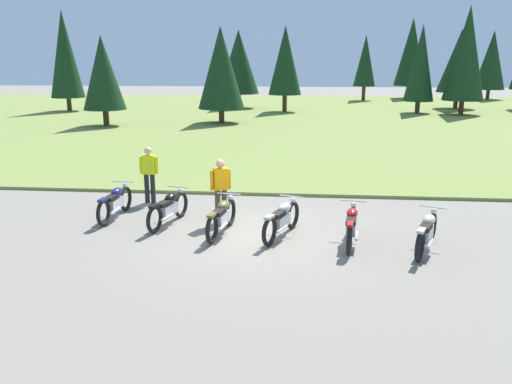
{
  "coord_description": "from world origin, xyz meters",
  "views": [
    {
      "loc": [
        1.19,
        -11.86,
        4.13
      ],
      "look_at": [
        0.0,
        0.6,
        0.9
      ],
      "focal_mm": 36.11,
      "sensor_mm": 36.0,
      "label": 1
    }
  ],
  "objects_px": {
    "motorcycle_olive": "(222,217)",
    "motorcycle_navy": "(115,202)",
    "motorcycle_red": "(351,225)",
    "motorcycle_cream": "(427,232)",
    "motorcycle_black": "(168,208)",
    "rider_with_back_turned": "(149,172)",
    "rider_near_row_end": "(221,187)",
    "motorcycle_silver": "(282,219)"
  },
  "relations": [
    {
      "from": "motorcycle_cream",
      "to": "rider_near_row_end",
      "type": "xyz_separation_m",
      "value": [
        -4.86,
        1.65,
        0.51
      ]
    },
    {
      "from": "motorcycle_silver",
      "to": "rider_with_back_turned",
      "type": "xyz_separation_m",
      "value": [
        -4.03,
        2.64,
        0.51
      ]
    },
    {
      "from": "motorcycle_black",
      "to": "motorcycle_cream",
      "type": "bearing_deg",
      "value": -11.97
    },
    {
      "from": "motorcycle_navy",
      "to": "motorcycle_olive",
      "type": "relative_size",
      "value": 1.01
    },
    {
      "from": "motorcycle_olive",
      "to": "motorcycle_black",
      "type": "bearing_deg",
      "value": 158.21
    },
    {
      "from": "rider_near_row_end",
      "to": "rider_with_back_turned",
      "type": "xyz_separation_m",
      "value": [
        -2.4,
        1.65,
        0.0
      ]
    },
    {
      "from": "motorcycle_navy",
      "to": "rider_near_row_end",
      "type": "xyz_separation_m",
      "value": [
        2.88,
        -0.1,
        0.51
      ]
    },
    {
      "from": "motorcycle_silver",
      "to": "motorcycle_red",
      "type": "xyz_separation_m",
      "value": [
        1.61,
        -0.32,
        0.0
      ]
    },
    {
      "from": "motorcycle_silver",
      "to": "rider_with_back_turned",
      "type": "height_order",
      "value": "rider_with_back_turned"
    },
    {
      "from": "motorcycle_navy",
      "to": "motorcycle_cream",
      "type": "distance_m",
      "value": 7.94
    },
    {
      "from": "motorcycle_olive",
      "to": "motorcycle_red",
      "type": "distance_m",
      "value": 3.1
    },
    {
      "from": "motorcycle_black",
      "to": "motorcycle_olive",
      "type": "bearing_deg",
      "value": -21.79
    },
    {
      "from": "motorcycle_olive",
      "to": "motorcycle_silver",
      "type": "distance_m",
      "value": 1.47
    },
    {
      "from": "rider_near_row_end",
      "to": "rider_with_back_turned",
      "type": "distance_m",
      "value": 2.91
    },
    {
      "from": "motorcycle_navy",
      "to": "rider_near_row_end",
      "type": "bearing_deg",
      "value": -1.9
    },
    {
      "from": "motorcycle_cream",
      "to": "rider_with_back_turned",
      "type": "relative_size",
      "value": 1.18
    },
    {
      "from": "motorcycle_black",
      "to": "motorcycle_olive",
      "type": "xyz_separation_m",
      "value": [
        1.48,
        -0.59,
        0.0
      ]
    },
    {
      "from": "motorcycle_navy",
      "to": "motorcycle_black",
      "type": "relative_size",
      "value": 1.02
    },
    {
      "from": "rider_with_back_turned",
      "to": "motorcycle_cream",
      "type": "bearing_deg",
      "value": -24.44
    },
    {
      "from": "motorcycle_silver",
      "to": "motorcycle_cream",
      "type": "distance_m",
      "value": 3.3
    },
    {
      "from": "motorcycle_olive",
      "to": "motorcycle_cream",
      "type": "height_order",
      "value": "same"
    },
    {
      "from": "motorcycle_olive",
      "to": "motorcycle_cream",
      "type": "distance_m",
      "value": 4.75
    },
    {
      "from": "rider_near_row_end",
      "to": "motorcycle_black",
      "type": "bearing_deg",
      "value": -165.41
    },
    {
      "from": "motorcycle_black",
      "to": "rider_near_row_end",
      "type": "relative_size",
      "value": 1.24
    },
    {
      "from": "rider_with_back_turned",
      "to": "rider_near_row_end",
      "type": "bearing_deg",
      "value": -34.55
    },
    {
      "from": "motorcycle_black",
      "to": "motorcycle_silver",
      "type": "height_order",
      "value": "same"
    },
    {
      "from": "motorcycle_silver",
      "to": "motorcycle_cream",
      "type": "xyz_separation_m",
      "value": [
        3.23,
        -0.65,
        0.0
      ]
    },
    {
      "from": "motorcycle_cream",
      "to": "rider_with_back_turned",
      "type": "distance_m",
      "value": 7.99
    },
    {
      "from": "motorcycle_navy",
      "to": "motorcycle_silver",
      "type": "distance_m",
      "value": 4.64
    },
    {
      "from": "motorcycle_cream",
      "to": "rider_near_row_end",
      "type": "relative_size",
      "value": 1.18
    },
    {
      "from": "motorcycle_black",
      "to": "motorcycle_cream",
      "type": "height_order",
      "value": "same"
    },
    {
      "from": "motorcycle_navy",
      "to": "rider_near_row_end",
      "type": "relative_size",
      "value": 1.26
    },
    {
      "from": "motorcycle_red",
      "to": "motorcycle_cream",
      "type": "relative_size",
      "value": 1.06
    },
    {
      "from": "motorcycle_red",
      "to": "motorcycle_cream",
      "type": "bearing_deg",
      "value": -11.81
    },
    {
      "from": "motorcycle_black",
      "to": "motorcycle_red",
      "type": "distance_m",
      "value": 4.65
    },
    {
      "from": "motorcycle_red",
      "to": "motorcycle_navy",
      "type": "bearing_deg",
      "value": 167.08
    },
    {
      "from": "motorcycle_silver",
      "to": "motorcycle_red",
      "type": "bearing_deg",
      "value": -11.09
    },
    {
      "from": "motorcycle_black",
      "to": "rider_with_back_turned",
      "type": "relative_size",
      "value": 1.24
    },
    {
      "from": "rider_near_row_end",
      "to": "motorcycle_red",
      "type": "bearing_deg",
      "value": -21.99
    },
    {
      "from": "motorcycle_olive",
      "to": "rider_with_back_turned",
      "type": "height_order",
      "value": "rider_with_back_turned"
    },
    {
      "from": "rider_near_row_end",
      "to": "rider_with_back_turned",
      "type": "bearing_deg",
      "value": 145.45
    },
    {
      "from": "motorcycle_olive",
      "to": "motorcycle_navy",
      "type": "bearing_deg",
      "value": 161.4
    }
  ]
}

